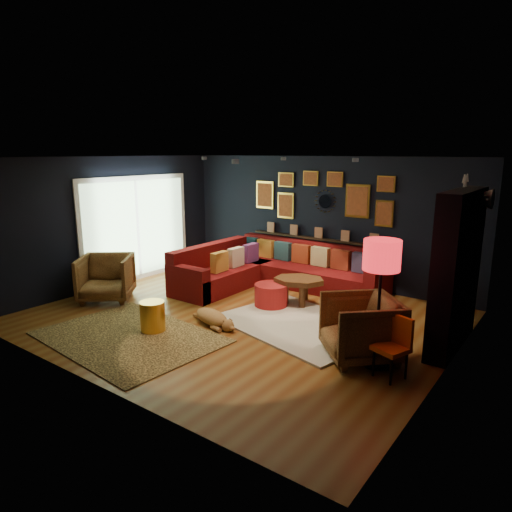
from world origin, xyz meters
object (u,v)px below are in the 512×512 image
Objects in this scene: gold_stool at (153,316)px; dog at (212,314)px; pouf at (271,295)px; sectional at (270,271)px; coffee_table at (299,283)px; floor_lamp at (382,261)px; orange_chair at (395,342)px; armchair_right at (361,325)px; armchair_left at (106,276)px.

gold_stool is 0.47× the size of dog.
dog is at bearing -102.57° from pouf.
sectional is 7.23× the size of gold_stool.
floor_lamp is (2.06, -1.51, 0.99)m from coffee_table.
orange_chair is (3.39, -2.28, 0.12)m from sectional.
dog is at bearing -78.74° from sectional.
dog is at bearing -127.50° from armchair_right.
armchair_left is 5.15m from floor_lamp.
sectional is 4.46× the size of orange_chair.
armchair_right is 1.21× the size of orange_chair.
armchair_left is 5.33m from orange_chair.
sectional is 4.08m from orange_chair.
orange_chair is (0.54, -0.24, -0.02)m from armchair_right.
armchair_right is at bearing 176.34° from orange_chair.
coffee_table is at bearing 84.74° from dog.
gold_stool reaches higher than dog.
gold_stool is 0.62× the size of orange_chair.
coffee_table is 1.10× the size of dog.
armchair_left reaches higher than sectional.
armchair_right is at bearing 18.76° from gold_stool.
floor_lamp reaches higher than sectional.
sectional reaches higher than coffee_table.
coffee_table is 2.84m from orange_chair.
pouf is 0.63× the size of armchair_right.
dog is at bearing 53.07° from gold_stool.
sectional is 2.06× the size of floor_lamp.
coffee_table is at bearing -7.01° from armchair_left.
armchair_left is 1.96× the size of gold_stool.
floor_lamp reaches higher than dog.
armchair_left is 4.81m from armchair_right.
gold_stool is at bearing -112.63° from pouf.
dog is (-2.39, -0.27, -0.29)m from armchair_right.
sectional is at bearing -169.58° from armchair_right.
sectional is at bearing 148.43° from coffee_table.
armchair_right reaches higher than dog.
coffee_table is 2.74m from floor_lamp.
coffee_table reaches higher than gold_stool.
armchair_right reaches higher than coffee_table.
armchair_left is at bearing -160.46° from dog.
floor_lamp is at bearing -24.85° from pouf.
orange_chair is at bearing -24.86° from pouf.
sectional is at bearing 88.35° from gold_stool.
floor_lamp reaches higher than orange_chair.
armchair_right is 0.56× the size of floor_lamp.
floor_lamp reaches higher than armchair_left.
pouf is at bearing -54.94° from sectional.
pouf is 2.15m from gold_stool.
coffee_table is at bearing 165.04° from orange_chair.
coffee_table reaches higher than dog.
armchair_left is at bearing 164.36° from gold_stool.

